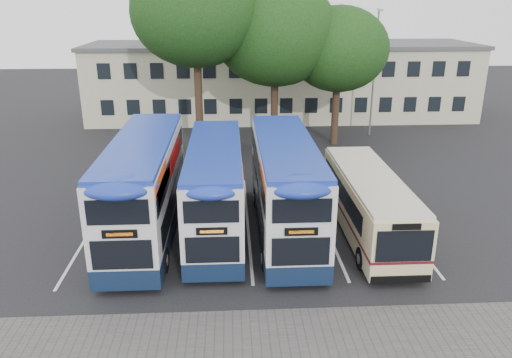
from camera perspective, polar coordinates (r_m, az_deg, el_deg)
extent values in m
plane|color=black|center=(19.22, 11.03, -10.79)|extent=(120.00, 120.00, 0.00)
cube|color=silver|center=(23.95, -18.04, -4.99)|extent=(0.12, 11.00, 0.01)
cube|color=silver|center=(23.28, -9.66, -4.98)|extent=(0.12, 11.00, 0.01)
cube|color=silver|center=(23.12, -0.99, -4.86)|extent=(0.12, 11.00, 0.01)
cube|color=silver|center=(23.49, 7.60, -4.63)|extent=(0.12, 11.00, 0.01)
cube|color=silver|center=(24.36, 15.75, -4.31)|extent=(0.12, 11.00, 0.01)
cube|color=beige|center=(43.73, 2.92, 11.08)|extent=(32.00, 8.00, 6.00)
cube|color=#4C4C4F|center=(43.37, 2.99, 15.07)|extent=(32.40, 8.40, 0.30)
cube|color=black|center=(40.02, 3.47, 8.36)|extent=(30.00, 0.06, 1.20)
cube|color=black|center=(39.56, 3.56, 12.33)|extent=(30.00, 0.06, 1.20)
cylinder|color=gray|center=(37.83, 13.33, 11.50)|extent=(0.14, 0.14, 9.00)
cube|color=gray|center=(37.48, 13.90, 18.31)|extent=(0.12, 0.80, 0.12)
cube|color=gray|center=(37.10, 14.07, 18.21)|extent=(0.25, 0.50, 0.12)
cylinder|color=black|center=(33.07, -6.55, 8.62)|extent=(0.50, 0.50, 6.58)
ellipsoid|color=black|center=(32.45, -6.95, 18.47)|extent=(7.96, 7.96, 6.77)
cylinder|color=black|center=(34.72, 2.11, 8.44)|extent=(0.50, 0.50, 5.58)
ellipsoid|color=black|center=(34.09, 2.21, 16.37)|extent=(8.19, 8.19, 6.96)
cylinder|color=black|center=(35.36, 9.06, 7.77)|extent=(0.50, 0.50, 4.80)
ellipsoid|color=black|center=(34.74, 9.44, 14.44)|extent=(6.64, 6.64, 5.64)
cube|color=#0F1E3A|center=(22.23, -12.32, -4.51)|extent=(2.41, 10.11, 0.77)
cube|color=silver|center=(21.54, -12.68, 0.05)|extent=(2.41, 10.11, 2.99)
cube|color=#1B35A7|center=(21.08, -12.99, 3.99)|extent=(2.36, 9.91, 0.29)
cube|color=black|center=(22.09, -12.40, -1.70)|extent=(2.45, 8.96, 0.96)
cube|color=black|center=(21.32, -12.81, 1.75)|extent=(2.45, 9.53, 0.87)
cube|color=#E34E13|center=(17.86, -10.78, 0.13)|extent=(0.02, 3.08, 0.53)
cube|color=black|center=(16.97, -15.32, -6.10)|extent=(1.16, 0.06, 0.29)
cylinder|color=black|center=(25.16, -13.74, -2.16)|extent=(0.29, 0.96, 0.96)
cylinder|color=black|center=(24.84, -8.80, -2.10)|extent=(0.29, 0.96, 0.96)
cylinder|color=black|center=(19.63, -16.91, -9.03)|extent=(0.29, 0.96, 0.96)
cylinder|color=black|center=(19.21, -10.52, -9.10)|extent=(0.29, 0.96, 0.96)
cube|color=#B50E0C|center=(22.29, -9.22, 2.79)|extent=(0.02, 3.85, 0.82)
cube|color=#0F1E3A|center=(22.01, -4.57, -4.49)|extent=(2.22, 9.34, 0.71)
cube|color=silver|center=(21.35, -4.69, -0.25)|extent=(2.22, 9.34, 2.76)
cube|color=#1B35A7|center=(20.91, -4.80, 3.42)|extent=(2.18, 9.16, 0.27)
cube|color=black|center=(21.87, -4.62, -1.87)|extent=(2.26, 8.28, 0.89)
cube|color=black|center=(21.15, -4.74, 1.34)|extent=(2.26, 8.81, 0.80)
cube|color=#E34E13|center=(18.08, -1.47, -0.22)|extent=(0.02, 2.85, 0.49)
cube|color=black|center=(17.05, -5.07, -5.97)|extent=(1.07, 0.06, 0.27)
cylinder|color=black|center=(24.62, -6.76, -2.29)|extent=(0.27, 0.89, 0.89)
cylinder|color=black|center=(24.56, -2.07, -2.21)|extent=(0.27, 0.89, 0.89)
cylinder|color=black|center=(19.40, -7.76, -8.75)|extent=(0.27, 0.89, 0.89)
cylinder|color=black|center=(19.33, -1.74, -8.68)|extent=(0.27, 0.89, 0.89)
cube|color=#0F1E3A|center=(21.93, 3.28, -4.45)|extent=(2.35, 9.86, 0.75)
cube|color=silver|center=(21.24, 3.37, 0.05)|extent=(2.35, 9.86, 2.91)
cube|color=#1B35A7|center=(20.78, 3.46, 3.95)|extent=(2.30, 9.66, 0.28)
cube|color=black|center=(21.78, 3.25, -1.67)|extent=(2.39, 8.73, 0.94)
cube|color=black|center=(21.03, 3.41, 1.74)|extent=(2.39, 9.30, 0.85)
cube|color=#E34E13|center=(18.01, 8.31, 0.14)|extent=(0.02, 3.01, 0.52)
cube|color=black|center=(16.74, 5.21, -6.02)|extent=(1.13, 0.06, 0.28)
cylinder|color=black|center=(24.55, 0.09, -2.16)|extent=(0.28, 0.94, 0.94)
cylinder|color=black|center=(24.74, 5.01, -2.05)|extent=(0.28, 0.94, 0.94)
cylinder|color=black|center=(19.04, 1.10, -9.06)|extent=(0.28, 0.94, 0.94)
cylinder|color=black|center=(19.29, 7.48, -8.83)|extent=(0.28, 0.94, 0.94)
cube|color=beige|center=(21.98, 12.78, -2.74)|extent=(2.24, 8.97, 2.29)
cube|color=beige|center=(21.56, 13.02, 0.18)|extent=(2.15, 8.61, 0.18)
cube|color=black|center=(22.24, 12.56, -1.39)|extent=(2.28, 7.18, 0.81)
cube|color=#591118|center=(22.13, 12.71, -3.65)|extent=(2.27, 8.99, 0.11)
cube|color=black|center=(17.97, 16.61, -7.38)|extent=(1.97, 0.06, 1.17)
cylinder|color=black|center=(19.48, 12.02, -8.89)|extent=(0.27, 0.90, 0.90)
cylinder|color=black|center=(20.09, 17.68, -8.52)|extent=(0.27, 0.90, 0.90)
cylinder|color=black|center=(24.52, 8.69, -2.48)|extent=(0.27, 0.90, 0.90)
cylinder|color=black|center=(25.00, 13.25, -2.34)|extent=(0.27, 0.90, 0.90)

